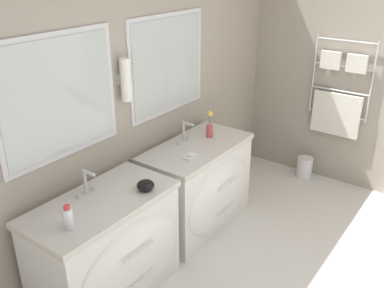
{
  "coord_description": "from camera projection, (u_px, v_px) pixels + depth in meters",
  "views": [
    {
      "loc": [
        -2.2,
        -0.28,
        2.31
      ],
      "look_at": [
        0.08,
        1.38,
        1.05
      ],
      "focal_mm": 40.0,
      "sensor_mm": 36.0,
      "label": 1
    }
  ],
  "objects": [
    {
      "name": "soap_dish",
      "position": [
        190.0,
        156.0,
        3.44
      ],
      "size": [
        0.11,
        0.08,
        0.04
      ],
      "color": "white",
      "rests_on": "vanity_right"
    },
    {
      "name": "flower_vase",
      "position": [
        210.0,
        126.0,
        3.81
      ],
      "size": [
        0.06,
        0.06,
        0.25
      ],
      "color": "#CC4C51",
      "rests_on": "vanity_right"
    },
    {
      "name": "wall_back",
      "position": [
        120.0,
        98.0,
        3.26
      ],
      "size": [
        5.88,
        0.16,
        2.6
      ],
      "color": "#9E9384",
      "rests_on": "ground_plane"
    },
    {
      "name": "waste_bin",
      "position": [
        305.0,
        167.0,
        4.78
      ],
      "size": [
        0.18,
        0.18,
        0.24
      ],
      "color": "silver",
      "rests_on": "ground_plane"
    },
    {
      "name": "vanity_right",
      "position": [
        200.0,
        186.0,
        3.82
      ],
      "size": [
        1.06,
        0.6,
        0.8
      ],
      "color": "white",
      "rests_on": "ground_plane"
    },
    {
      "name": "faucet_left",
      "position": [
        86.0,
        183.0,
        2.89
      ],
      "size": [
        0.17,
        0.12,
        0.19
      ],
      "color": "silver",
      "rests_on": "vanity_left"
    },
    {
      "name": "faucet_right",
      "position": [
        185.0,
        132.0,
        3.71
      ],
      "size": [
        0.17,
        0.12,
        0.19
      ],
      "color": "silver",
      "rests_on": "vanity_right"
    },
    {
      "name": "amenity_bowl",
      "position": [
        146.0,
        185.0,
        2.97
      ],
      "size": [
        0.12,
        0.12,
        0.07
      ],
      "color": "black",
      "rests_on": "vanity_left"
    },
    {
      "name": "toiletry_bottle",
      "position": [
        68.0,
        218.0,
        2.53
      ],
      "size": [
        0.06,
        0.06,
        0.16
      ],
      "color": "silver",
      "rests_on": "vanity_left"
    },
    {
      "name": "wall_right",
      "position": [
        354.0,
        65.0,
        4.27
      ],
      "size": [
        0.13,
        3.95,
        2.6
      ],
      "color": "#9E9384",
      "rests_on": "ground_plane"
    },
    {
      "name": "vanity_left",
      "position": [
        109.0,
        250.0,
        3.0
      ],
      "size": [
        1.06,
        0.6,
        0.8
      ],
      "color": "white",
      "rests_on": "ground_plane"
    }
  ]
}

